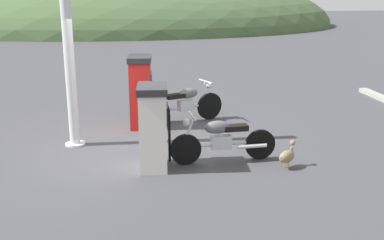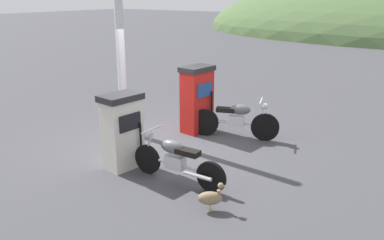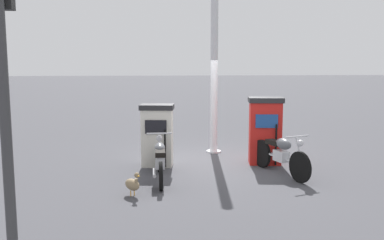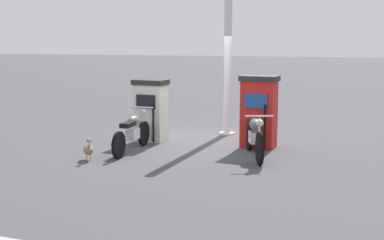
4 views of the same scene
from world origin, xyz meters
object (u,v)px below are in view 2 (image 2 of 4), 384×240
at_px(motorcycle_near_pump, 176,159).
at_px(motorcycle_far_pump, 236,119).
at_px(wandering_duck, 211,197).
at_px(fuel_pump_near, 122,131).
at_px(fuel_pump_far, 197,99).
at_px(canopy_support_pole, 120,39).

relative_size(motorcycle_near_pump, motorcycle_far_pump, 0.99).
bearing_deg(wandering_duck, fuel_pump_near, 168.51).
relative_size(motorcycle_far_pump, wandering_duck, 4.14).
xyz_separation_m(fuel_pump_near, fuel_pump_far, (-0.00, 2.60, 0.07)).
height_order(motorcycle_far_pump, wandering_duck, motorcycle_far_pump).
relative_size(fuel_pump_far, motorcycle_near_pump, 0.83).
xyz_separation_m(fuel_pump_near, wandering_duck, (2.28, -0.46, -0.52)).
relative_size(fuel_pump_near, canopy_support_pole, 0.31).
height_order(motorcycle_near_pump, wandering_duck, motorcycle_near_pump).
distance_m(fuel_pump_far, motorcycle_far_pump, 1.10).
height_order(fuel_pump_near, canopy_support_pole, canopy_support_pole).
height_order(fuel_pump_far, wandering_duck, fuel_pump_far).
distance_m(fuel_pump_near, wandering_duck, 2.39).
height_order(motorcycle_near_pump, canopy_support_pole, canopy_support_pole).
xyz_separation_m(motorcycle_near_pump, wandering_duck, (1.05, -0.51, -0.21)).
bearing_deg(fuel_pump_near, fuel_pump_far, 90.01).
relative_size(motorcycle_near_pump, canopy_support_pole, 0.42).
distance_m(motorcycle_far_pump, canopy_support_pole, 3.27).
xyz_separation_m(motorcycle_far_pump, wandering_duck, (1.25, -3.16, -0.23)).
distance_m(motorcycle_near_pump, motorcycle_far_pump, 2.66).
bearing_deg(fuel_pump_far, motorcycle_far_pump, 5.22).
xyz_separation_m(motorcycle_near_pump, motorcycle_far_pump, (-0.21, 2.65, 0.02)).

